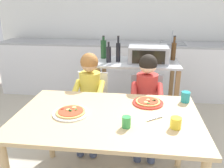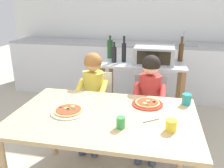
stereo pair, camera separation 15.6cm
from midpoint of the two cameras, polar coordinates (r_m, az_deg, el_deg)
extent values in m
plane|color=#B7AD99|center=(3.12, 4.35, -10.81)|extent=(10.71, 10.71, 0.00)
cube|color=white|center=(4.36, 7.79, 16.43)|extent=(4.87, 0.12, 2.70)
cube|color=silver|center=(4.10, 6.79, 3.40)|extent=(4.38, 0.60, 0.88)
cube|color=#9E9EA3|center=(4.00, 7.06, 9.70)|extent=(4.38, 0.60, 0.03)
cube|color=gray|center=(4.01, 18.16, 9.11)|extent=(0.40, 0.33, 0.02)
cylinder|color=#B7BABF|center=(4.12, 18.14, 10.79)|extent=(0.02, 0.02, 0.20)
cube|color=#B7BABF|center=(2.88, 9.31, 5.05)|extent=(0.99, 0.55, 0.02)
cube|color=olive|center=(3.07, 8.75, -5.09)|extent=(0.91, 0.51, 0.02)
cube|color=olive|center=(2.85, -0.62, -4.16)|extent=(0.05, 0.05, 0.85)
cube|color=olive|center=(2.82, 17.92, -5.45)|extent=(0.05, 0.05, 0.85)
cube|color=olive|center=(3.29, 1.12, -0.90)|extent=(0.05, 0.05, 0.85)
cube|color=olive|center=(3.26, 17.14, -1.98)|extent=(0.05, 0.05, 0.85)
cube|color=#999BA0|center=(2.84, 11.81, 7.03)|extent=(0.46, 0.36, 0.20)
cube|color=black|center=(2.66, 11.78, 6.20)|extent=(0.37, 0.01, 0.15)
cylinder|color=black|center=(2.68, 15.15, 4.70)|extent=(0.02, 0.01, 0.02)
cylinder|color=black|center=(2.84, 4.51, 7.66)|extent=(0.05, 0.05, 0.23)
cylinder|color=black|center=(2.81, 4.59, 10.65)|extent=(0.02, 0.02, 0.07)
cylinder|color=black|center=(2.81, 4.62, 11.51)|extent=(0.03, 0.03, 0.01)
cylinder|color=#1E4723|center=(3.03, 1.02, 8.50)|extent=(0.07, 0.07, 0.23)
cylinder|color=#1E4723|center=(3.00, 1.04, 11.09)|extent=(0.03, 0.03, 0.04)
cylinder|color=black|center=(3.00, 1.04, 11.62)|extent=(0.03, 0.03, 0.01)
cylinder|color=#4C2D14|center=(3.01, 17.92, 7.32)|extent=(0.06, 0.06, 0.21)
cylinder|color=#4C2D14|center=(2.98, 18.21, 10.04)|extent=(0.03, 0.03, 0.07)
cylinder|color=black|center=(2.98, 18.30, 10.86)|extent=(0.03, 0.03, 0.01)
cylinder|color=black|center=(2.81, 2.13, 7.19)|extent=(0.06, 0.06, 0.19)
cylinder|color=black|center=(2.79, 2.16, 9.55)|extent=(0.02, 0.02, 0.05)
cylinder|color=black|center=(2.79, 2.16, 10.15)|extent=(0.03, 0.03, 0.01)
cube|color=tan|center=(1.84, 0.56, -7.95)|extent=(1.44, 0.92, 0.03)
cylinder|color=tan|center=(2.54, -12.64, -9.72)|extent=(0.06, 0.06, 0.71)
cylinder|color=tan|center=(2.37, 18.72, -12.58)|extent=(0.06, 0.06, 0.71)
cube|color=silver|center=(2.64, -2.69, -5.92)|extent=(0.36, 0.36, 0.04)
cube|color=silver|center=(2.71, -1.93, -0.86)|extent=(0.34, 0.03, 0.38)
cylinder|color=silver|center=(2.58, -0.14, -12.03)|extent=(0.03, 0.03, 0.42)
cylinder|color=silver|center=(2.65, -6.63, -11.27)|extent=(0.03, 0.03, 0.42)
cylinder|color=silver|center=(2.84, 1.10, -8.92)|extent=(0.03, 0.03, 0.42)
cylinder|color=silver|center=(2.90, -4.80, -8.33)|extent=(0.03, 0.03, 0.42)
cube|color=gray|center=(2.55, 10.63, -7.23)|extent=(0.36, 0.36, 0.04)
cube|color=gray|center=(2.62, 10.98, -1.96)|extent=(0.34, 0.03, 0.38)
cylinder|color=gray|center=(2.53, 13.71, -13.42)|extent=(0.03, 0.03, 0.42)
cylinder|color=gray|center=(2.53, 6.74, -12.96)|extent=(0.03, 0.03, 0.42)
cylinder|color=gray|center=(2.79, 13.55, -10.11)|extent=(0.03, 0.03, 0.42)
cylinder|color=gray|center=(2.79, 7.30, -9.69)|extent=(0.03, 0.03, 0.42)
cube|color=#424C6B|center=(2.48, -1.92, -6.59)|extent=(0.10, 0.30, 0.10)
cylinder|color=#424C6B|center=(2.49, -2.57, -12.84)|extent=(0.08, 0.08, 0.44)
cube|color=#424C6B|center=(2.52, -5.04, -6.28)|extent=(0.10, 0.30, 0.10)
cylinder|color=#424C6B|center=(2.52, -5.73, -12.45)|extent=(0.08, 0.08, 0.44)
cylinder|color=yellow|center=(2.42, -0.38, -1.41)|extent=(0.06, 0.26, 0.15)
cylinder|color=yellow|center=(2.48, -6.27, -0.97)|extent=(0.06, 0.26, 0.15)
cylinder|color=yellow|center=(2.55, -2.77, -1.22)|extent=(0.22, 0.22, 0.38)
sphere|color=tan|center=(2.46, -2.88, 5.14)|extent=(0.18, 0.18, 0.18)
sphere|color=#9E6633|center=(2.46, -2.89, 5.50)|extent=(0.19, 0.19, 0.19)
cube|color=#424C6B|center=(2.41, 12.28, -7.97)|extent=(0.10, 0.30, 0.10)
cylinder|color=#424C6B|center=(2.41, 11.86, -14.45)|extent=(0.08, 0.08, 0.44)
cube|color=#424C6B|center=(2.41, 8.92, -7.75)|extent=(0.10, 0.30, 0.10)
cylinder|color=#424C6B|center=(2.41, 8.44, -14.22)|extent=(0.08, 0.08, 0.44)
cylinder|color=#BC332D|center=(2.35, 14.15, -2.49)|extent=(0.06, 0.26, 0.15)
cylinder|color=#BC332D|center=(2.35, 7.81, -2.06)|extent=(0.06, 0.26, 0.15)
cylinder|color=#BC332D|center=(2.45, 10.97, -2.28)|extent=(0.22, 0.22, 0.39)
sphere|color=beige|center=(2.36, 11.42, 4.38)|extent=(0.18, 0.18, 0.18)
sphere|color=black|center=(2.36, 11.45, 4.75)|extent=(0.18, 0.18, 0.18)
cylinder|color=white|center=(1.89, -8.20, -6.74)|extent=(0.28, 0.28, 0.01)
cylinder|color=tan|center=(1.88, -8.22, -6.42)|extent=(0.23, 0.23, 0.01)
cylinder|color=#B23D23|center=(1.88, -8.23, -6.20)|extent=(0.20, 0.20, 0.00)
cylinder|color=#DBC666|center=(1.89, -8.81, -5.90)|extent=(0.03, 0.03, 0.01)
cylinder|color=#386628|center=(1.87, -8.30, -6.16)|extent=(0.03, 0.03, 0.01)
cylinder|color=#DBC666|center=(1.88, -8.42, -6.06)|extent=(0.03, 0.03, 0.01)
cylinder|color=#DBC666|center=(1.92, -7.32, -5.42)|extent=(0.03, 0.03, 0.01)
cylinder|color=#386628|center=(1.88, -6.97, -5.98)|extent=(0.02, 0.02, 0.01)
cylinder|color=maroon|center=(1.92, -10.14, -5.54)|extent=(0.03, 0.03, 0.01)
cylinder|color=red|center=(2.04, 10.84, -4.86)|extent=(0.27, 0.27, 0.01)
cylinder|color=tan|center=(2.03, 10.86, -4.55)|extent=(0.21, 0.21, 0.01)
cylinder|color=#B23D23|center=(2.03, 10.87, -4.34)|extent=(0.18, 0.18, 0.00)
cylinder|color=#386628|center=(2.04, 12.31, -4.24)|extent=(0.03, 0.03, 0.01)
cylinder|color=#DBC666|center=(1.99, 10.34, -4.69)|extent=(0.04, 0.04, 0.01)
cylinder|color=#563319|center=(2.03, 12.49, -4.31)|extent=(0.02, 0.02, 0.01)
cylinder|color=#386628|center=(1.97, 10.94, -4.97)|extent=(0.02, 0.02, 0.01)
cylinder|color=#DBC666|center=(2.04, 10.90, -4.10)|extent=(0.03, 0.03, 0.01)
cylinder|color=maroon|center=(2.02, 11.02, -4.39)|extent=(0.03, 0.03, 0.01)
cylinder|color=yellow|center=(1.68, 16.88, -9.70)|extent=(0.08, 0.08, 0.08)
cylinder|color=teal|center=(2.12, 19.80, -3.56)|extent=(0.08, 0.08, 0.09)
cylinder|color=green|center=(1.65, 4.91, -9.39)|extent=(0.06, 0.06, 0.08)
cylinder|color=#B7BABF|center=(1.78, 12.08, -8.69)|extent=(0.12, 0.09, 0.01)
camera|label=1|loc=(0.08, -87.82, 0.77)|focal=37.39mm
camera|label=2|loc=(0.08, 92.18, -0.77)|focal=37.39mm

